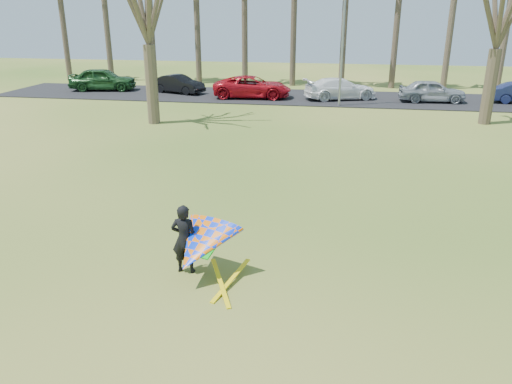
% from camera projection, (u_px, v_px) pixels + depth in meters
% --- Properties ---
extents(ground, '(100.00, 100.00, 0.00)m').
position_uv_depth(ground, '(242.00, 260.00, 12.49)').
color(ground, '#255813').
rests_on(ground, ground).
extents(parking_strip, '(46.00, 7.00, 0.06)m').
position_uv_depth(parking_strip, '(311.00, 97.00, 35.61)').
color(parking_strip, black).
rests_on(parking_strip, ground).
extents(streetlight, '(2.28, 0.18, 8.00)m').
position_uv_depth(streetlight, '(345.00, 35.00, 30.97)').
color(streetlight, gray).
rests_on(streetlight, ground).
extents(car_0, '(5.26, 2.89, 1.70)m').
position_uv_depth(car_0, '(103.00, 79.00, 38.31)').
color(car_0, '#1B451D').
rests_on(car_0, parking_strip).
extents(car_1, '(4.25, 2.67, 1.32)m').
position_uv_depth(car_1, '(179.00, 84.00, 37.12)').
color(car_1, black).
rests_on(car_1, parking_strip).
extents(car_2, '(5.60, 2.88, 1.51)m').
position_uv_depth(car_2, '(252.00, 87.00, 35.11)').
color(car_2, '#AD0D18').
rests_on(car_2, parking_strip).
extents(car_3, '(5.38, 3.67, 1.45)m').
position_uv_depth(car_3, '(340.00, 89.00, 34.50)').
color(car_3, white).
rests_on(car_3, parking_strip).
extents(car_4, '(4.40, 1.96, 1.47)m').
position_uv_depth(car_4, '(432.00, 91.00, 33.49)').
color(car_4, '#90969C').
rests_on(car_4, parking_strip).
extents(kite_flyer, '(2.13, 2.39, 2.02)m').
position_uv_depth(kite_flyer, '(198.00, 245.00, 11.40)').
color(kite_flyer, black).
rests_on(kite_flyer, ground).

